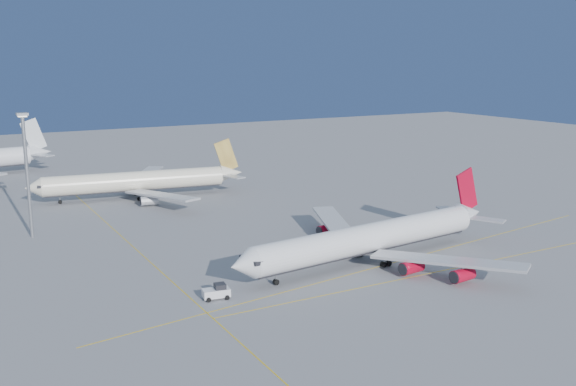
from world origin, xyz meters
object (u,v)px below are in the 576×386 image
object	(u,v)px
pushback_tug	(217,292)
airliner_etihad	(140,181)
airliner_virgin	(374,237)
light_mast	(26,165)

from	to	relation	value
pushback_tug	airliner_etihad	bearing A→B (deg)	90.66
airliner_virgin	pushback_tug	bearing A→B (deg)	179.41
pushback_tug	light_mast	size ratio (longest dim) A/B	0.17
pushback_tug	light_mast	xyz separation A→B (m)	(-20.30, 51.99, 14.41)
pushback_tug	light_mast	bearing A→B (deg)	120.03
airliner_virgin	airliner_etihad	size ratio (longest dim) A/B	1.06
pushback_tug	light_mast	world-z (taller)	light_mast
airliner_etihad	light_mast	size ratio (longest dim) A/B	2.21
airliner_virgin	airliner_etihad	distance (m)	79.12
airliner_etihad	light_mast	world-z (taller)	light_mast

